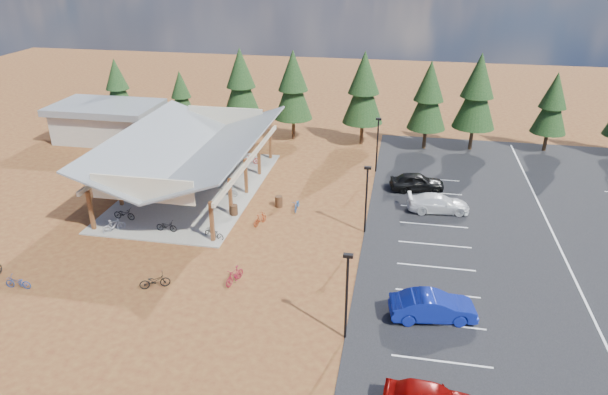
# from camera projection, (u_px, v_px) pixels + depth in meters

# --- Properties ---
(ground) EXTENTS (140.00, 140.00, 0.00)m
(ground) POSITION_uv_depth(u_px,v_px,m) (292.00, 239.00, 38.67)
(ground) COLOR #5F2C19
(ground) RESTS_ON ground
(asphalt_lot) EXTENTS (27.00, 44.00, 0.04)m
(asphalt_lot) POSITION_uv_depth(u_px,v_px,m) (557.00, 242.00, 38.20)
(asphalt_lot) COLOR black
(asphalt_lot) RESTS_ON ground
(concrete_pad) EXTENTS (10.60, 18.60, 0.10)m
(concrete_pad) POSITION_uv_depth(u_px,v_px,m) (195.00, 189.00, 46.58)
(concrete_pad) COLOR gray
(concrete_pad) RESTS_ON ground
(bike_pavilion) EXTENTS (11.65, 19.40, 4.97)m
(bike_pavilion) POSITION_uv_depth(u_px,v_px,m) (191.00, 147.00, 45.00)
(bike_pavilion) COLOR #563718
(bike_pavilion) RESTS_ON concrete_pad
(outbuilding) EXTENTS (11.00, 7.00, 3.90)m
(outbuilding) POSITION_uv_depth(u_px,v_px,m) (107.00, 121.00, 57.94)
(outbuilding) COLOR #ADA593
(outbuilding) RESTS_ON ground
(lamp_post_0) EXTENTS (0.50, 0.25, 5.14)m
(lamp_post_0) POSITION_uv_depth(u_px,v_px,m) (347.00, 291.00, 27.65)
(lamp_post_0) COLOR black
(lamp_post_0) RESTS_ON ground
(lamp_post_1) EXTENTS (0.50, 0.25, 5.14)m
(lamp_post_1) POSITION_uv_depth(u_px,v_px,m) (366.00, 195.00, 38.36)
(lamp_post_1) COLOR black
(lamp_post_1) RESTS_ON ground
(lamp_post_2) EXTENTS (0.50, 0.25, 5.14)m
(lamp_post_2) POSITION_uv_depth(u_px,v_px,m) (377.00, 141.00, 49.06)
(lamp_post_2) COLOR black
(lamp_post_2) RESTS_ON ground
(trash_bin_0) EXTENTS (0.60, 0.60, 0.90)m
(trash_bin_0) POSITION_uv_depth(u_px,v_px,m) (234.00, 210.00, 41.82)
(trash_bin_0) COLOR #412817
(trash_bin_0) RESTS_ON ground
(trash_bin_1) EXTENTS (0.60, 0.60, 0.90)m
(trash_bin_1) POSITION_uv_depth(u_px,v_px,m) (279.00, 201.00, 43.31)
(trash_bin_1) COLOR #412817
(trash_bin_1) RESTS_ON ground
(pine_0) EXTENTS (3.35, 3.35, 7.80)m
(pine_0) POSITION_uv_depth(u_px,v_px,m) (117.00, 86.00, 61.14)
(pine_0) COLOR #382314
(pine_0) RESTS_ON ground
(pine_1) EXTENTS (2.88, 2.88, 6.72)m
(pine_1) POSITION_uv_depth(u_px,v_px,m) (181.00, 94.00, 60.19)
(pine_1) COLOR #382314
(pine_1) RESTS_ON ground
(pine_2) EXTENTS (4.07, 4.07, 9.48)m
(pine_2) POSITION_uv_depth(u_px,v_px,m) (241.00, 83.00, 57.94)
(pine_2) COLOR #382314
(pine_2) RESTS_ON ground
(pine_3) EXTENTS (4.09, 4.09, 9.52)m
(pine_3) POSITION_uv_depth(u_px,v_px,m) (293.00, 86.00, 56.54)
(pine_3) COLOR #382314
(pine_3) RESTS_ON ground
(pine_4) EXTENTS (4.17, 4.17, 9.71)m
(pine_4) POSITION_uv_depth(u_px,v_px,m) (364.00, 88.00, 54.98)
(pine_4) COLOR #382314
(pine_4) RESTS_ON ground
(pine_5) EXTENTS (3.88, 3.88, 9.03)m
(pine_5) POSITION_uv_depth(u_px,v_px,m) (429.00, 96.00, 53.78)
(pine_5) COLOR #382314
(pine_5) RESTS_ON ground
(pine_6) EXTENTS (4.22, 4.22, 9.82)m
(pine_6) POSITION_uv_depth(u_px,v_px,m) (477.00, 92.00, 53.34)
(pine_6) COLOR #382314
(pine_6) RESTS_ON ground
(pine_7) EXTENTS (3.46, 3.46, 8.06)m
(pine_7) POSITION_uv_depth(u_px,v_px,m) (553.00, 104.00, 53.43)
(pine_7) COLOR #382314
(pine_7) RESTS_ON ground
(bike_0) EXTENTS (1.77, 0.72, 0.91)m
(bike_0) POSITION_uv_depth(u_px,v_px,m) (124.00, 214.00, 41.06)
(bike_0) COLOR black
(bike_0) RESTS_ON concrete_pad
(bike_1) EXTENTS (1.90, 1.08, 1.10)m
(bike_1) POSITION_uv_depth(u_px,v_px,m) (175.00, 189.00, 45.02)
(bike_1) COLOR gray
(bike_1) RESTS_ON concrete_pad
(bike_2) EXTENTS (1.93, 0.89, 0.98)m
(bike_2) POSITION_uv_depth(u_px,v_px,m) (195.00, 166.00, 50.04)
(bike_2) COLOR navy
(bike_2) RESTS_ON concrete_pad
(bike_3) EXTENTS (1.81, 0.52, 1.09)m
(bike_3) POSITION_uv_depth(u_px,v_px,m) (195.00, 152.00, 53.17)
(bike_3) COLOR maroon
(bike_3) RESTS_ON concrete_pad
(bike_4) EXTENTS (1.58, 0.58, 0.82)m
(bike_4) POSITION_uv_depth(u_px,v_px,m) (166.00, 226.00, 39.34)
(bike_4) COLOR black
(bike_4) RESTS_ON concrete_pad
(bike_5) EXTENTS (1.69, 0.92, 0.98)m
(bike_5) POSITION_uv_depth(u_px,v_px,m) (229.00, 191.00, 44.92)
(bike_5) COLOR gray
(bike_5) RESTS_ON concrete_pad
(bike_6) EXTENTS (1.57, 0.72, 0.80)m
(bike_6) POSITION_uv_depth(u_px,v_px,m) (216.00, 171.00, 49.05)
(bike_6) COLOR navy
(bike_6) RESTS_ON concrete_pad
(bike_7) EXTENTS (1.60, 0.74, 0.93)m
(bike_7) POSITION_uv_depth(u_px,v_px,m) (251.00, 159.00, 51.58)
(bike_7) COLOR #960A0B
(bike_7) RESTS_ON concrete_pad
(bike_9) EXTENTS (1.52, 1.58, 1.03)m
(bike_9) POSITION_uv_depth(u_px,v_px,m) (114.00, 226.00, 39.41)
(bike_9) COLOR #9E9FA7
(bike_9) RESTS_ON ground
(bike_10) EXTENTS (1.67, 0.64, 0.86)m
(bike_10) POSITION_uv_depth(u_px,v_px,m) (18.00, 282.00, 32.86)
(bike_10) COLOR navy
(bike_10) RESTS_ON ground
(bike_11) EXTENTS (1.03, 1.81, 1.05)m
(bike_11) POSITION_uv_depth(u_px,v_px,m) (234.00, 275.00, 33.40)
(bike_11) COLOR maroon
(bike_11) RESTS_ON ground
(bike_12) EXTENTS (1.93, 1.40, 0.97)m
(bike_12) POSITION_uv_depth(u_px,v_px,m) (155.00, 281.00, 32.92)
(bike_12) COLOR black
(bike_12) RESTS_ON ground
(bike_14) EXTENTS (0.60, 1.63, 0.85)m
(bike_14) POSITION_uv_depth(u_px,v_px,m) (297.00, 205.00, 42.77)
(bike_14) COLOR #204E94
(bike_14) RESTS_ON ground
(bike_15) EXTENTS (0.98, 1.59, 0.92)m
(bike_15) POSITION_uv_depth(u_px,v_px,m) (260.00, 219.00, 40.49)
(bike_15) COLOR #962B0E
(bike_15) RESTS_ON ground
(bike_16) EXTENTS (1.74, 1.06, 0.86)m
(bike_16) POSITION_uv_depth(u_px,v_px,m) (214.00, 233.00, 38.50)
(bike_16) COLOR black
(bike_16) RESTS_ON ground
(car_1) EXTENTS (4.98, 2.44, 1.57)m
(car_1) POSITION_uv_depth(u_px,v_px,m) (433.00, 307.00, 29.99)
(car_1) COLOR navy
(car_1) RESTS_ON asphalt_lot
(car_3) EXTENTS (4.96, 2.44, 1.39)m
(car_3) POSITION_uv_depth(u_px,v_px,m) (438.00, 203.00, 42.35)
(car_3) COLOR white
(car_3) RESTS_ON asphalt_lot
(car_4) EXTENTS (4.81, 2.64, 1.55)m
(car_4) POSITION_uv_depth(u_px,v_px,m) (417.00, 182.00, 46.02)
(car_4) COLOR black
(car_4) RESTS_ON asphalt_lot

